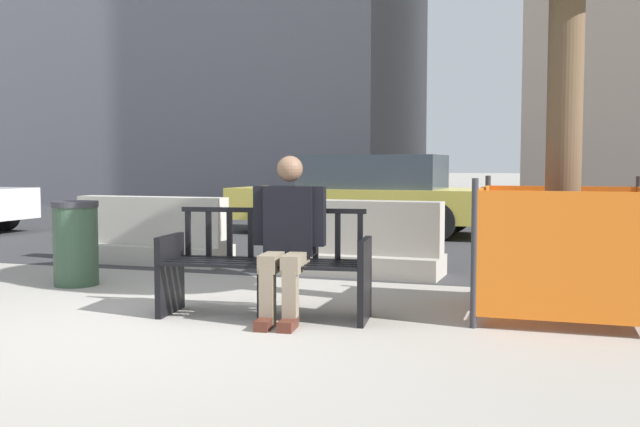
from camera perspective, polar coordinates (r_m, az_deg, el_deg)
The scene contains 9 objects.
ground_plane at distance 5.61m, azimuth -14.95°, elevation -9.01°, with size 200.00×200.00×0.00m, color gray.
street_asphalt at distance 13.69m, azimuth 4.97°, elevation -1.27°, with size 120.00×12.00×0.01m, color #333335.
street_bench at distance 5.85m, azimuth -4.38°, elevation -4.41°, with size 1.74×0.71×0.88m.
seated_person at distance 5.71m, azimuth -2.60°, elevation -1.64°, with size 0.59×0.75×1.31m.
jersey_barrier_centre at distance 8.08m, azimuth 2.73°, elevation -2.49°, with size 2.03×0.76×0.84m.
jersey_barrier_left at distance 9.24m, azimuth -13.29°, elevation -1.78°, with size 2.01×0.71×0.84m.
construction_fence at distance 6.14m, azimuth 18.76°, elevation -2.56°, with size 1.33×1.33×1.14m.
car_taxi_near at distance 12.76m, azimuth 3.75°, elevation 1.51°, with size 4.81×2.00×1.41m.
trash_bin at distance 7.75m, azimuth -18.96°, elevation -2.25°, with size 0.47×0.47×0.87m.
Camera 1 is at (2.95, -4.61, 1.25)m, focal length 40.00 mm.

